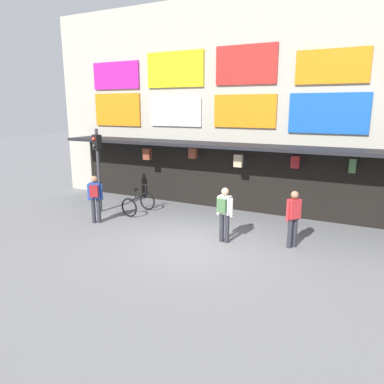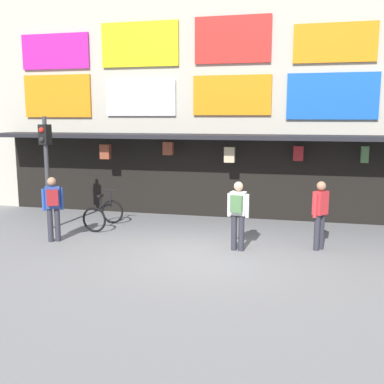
{
  "view_description": "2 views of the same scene",
  "coord_description": "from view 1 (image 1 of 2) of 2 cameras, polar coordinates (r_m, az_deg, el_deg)",
  "views": [
    {
      "loc": [
        4.62,
        -9.28,
        3.99
      ],
      "look_at": [
        -0.91,
        1.46,
        1.17
      ],
      "focal_mm": 34.21,
      "sensor_mm": 36.0,
      "label": 1
    },
    {
      "loc": [
        2.05,
        -10.01,
        3.21
      ],
      "look_at": [
        -0.68,
        1.53,
        1.2
      ],
      "focal_mm": 42.08,
      "sensor_mm": 36.0,
      "label": 2
    }
  ],
  "objects": [
    {
      "name": "pedestrian_in_black",
      "position": [
        10.87,
        15.53,
        -3.61
      ],
      "size": [
        0.39,
        0.44,
        1.68
      ],
      "color": "#2D2D38",
      "rests_on": "ground"
    },
    {
      "name": "ground_plane",
      "position": [
        11.1,
        0.71,
        -7.93
      ],
      "size": [
        80.0,
        80.0,
        0.0
      ],
      "primitive_type": "plane",
      "color": "slate"
    },
    {
      "name": "traffic_light_near",
      "position": [
        14.32,
        -14.51,
        5.29
      ],
      "size": [
        0.32,
        0.35,
        3.2
      ],
      "color": "#38383D",
      "rests_on": "ground"
    },
    {
      "name": "bicycle_parked",
      "position": [
        14.14,
        -8.32,
        -1.75
      ],
      "size": [
        0.79,
        1.2,
        1.05
      ],
      "color": "black",
      "rests_on": "ground"
    },
    {
      "name": "pedestrian_in_purple",
      "position": [
        13.11,
        -14.87,
        -0.57
      ],
      "size": [
        0.48,
        0.46,
        1.68
      ],
      "color": "#2D2D38",
      "rests_on": "ground"
    },
    {
      "name": "shopfront",
      "position": [
        14.59,
        9.0,
        12.87
      ],
      "size": [
        18.0,
        2.6,
        8.0
      ],
      "color": "#B2AD9E",
      "rests_on": "ground"
    },
    {
      "name": "pedestrian_in_blue",
      "position": [
        10.89,
        5.06,
        -2.95
      ],
      "size": [
        0.53,
        0.38,
        1.68
      ],
      "color": "#2D2D38",
      "rests_on": "ground"
    }
  ]
}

